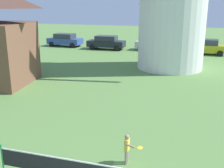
{
  "coord_description": "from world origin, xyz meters",
  "views": [
    {
      "loc": [
        2.25,
        -4.54,
        5.27
      ],
      "look_at": [
        -0.25,
        3.83,
        2.71
      ],
      "focal_mm": 44.78,
      "sensor_mm": 36.0,
      "label": 1
    }
  ],
  "objects": [
    {
      "name": "parked_car_silver",
      "position": [
        -2.04,
        27.03,
        0.81
      ],
      "size": [
        4.57,
        2.24,
        1.56
      ],
      "color": "silver",
      "rests_on": "ground_plane"
    },
    {
      "name": "parked_car_black",
      "position": [
        -7.65,
        26.28,
        0.81
      ],
      "size": [
        4.31,
        1.88,
        1.56
      ],
      "color": "#1E232D",
      "rests_on": "ground_plane"
    },
    {
      "name": "parked_car_mustard",
      "position": [
        3.37,
        26.22,
        0.81
      ],
      "size": [
        4.14,
        2.04,
        1.56
      ],
      "color": "#999919",
      "rests_on": "ground_plane"
    },
    {
      "name": "parked_car_blue",
      "position": [
        -13.26,
        27.02,
        0.81
      ],
      "size": [
        4.39,
        2.14,
        1.56
      ],
      "color": "#334C99",
      "rests_on": "ground_plane"
    },
    {
      "name": "player_far",
      "position": [
        0.36,
        3.63,
        0.6
      ],
      "size": [
        0.66,
        0.5,
        1.06
      ],
      "color": "#9E937F",
      "rests_on": "ground_plane"
    }
  ]
}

